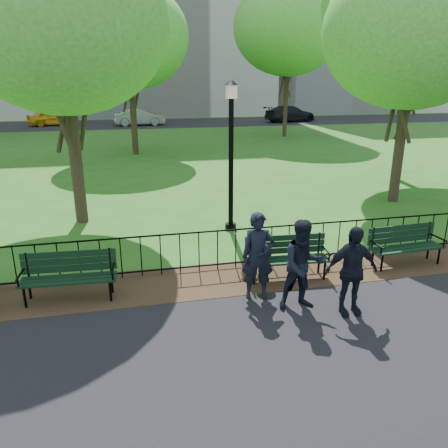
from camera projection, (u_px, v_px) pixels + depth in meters
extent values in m
plane|color=#2D6219|center=(296.00, 310.00, 7.76)|extent=(120.00, 120.00, 0.00)
cube|color=#332615|center=(269.00, 274.00, 9.14)|extent=(60.00, 1.60, 0.01)
cube|color=black|center=(153.00, 123.00, 40.13)|extent=(70.00, 9.00, 0.01)
cylinder|color=black|center=(263.00, 228.00, 9.33)|extent=(24.00, 0.04, 0.04)
cylinder|color=black|center=(262.00, 260.00, 9.57)|extent=(24.00, 0.04, 0.04)
cylinder|color=black|center=(263.00, 246.00, 9.46)|extent=(0.02, 0.02, 0.90)
cube|color=silver|center=(353.00, 10.00, 53.85)|extent=(20.00, 15.00, 24.00)
cube|color=black|center=(288.00, 260.00, 8.82)|extent=(1.71, 0.58, 0.04)
cube|color=black|center=(285.00, 241.00, 8.95)|extent=(1.68, 0.16, 0.42)
cylinder|color=black|center=(254.00, 275.00, 8.63)|extent=(0.05, 0.05, 0.42)
cylinder|color=black|center=(325.00, 271.00, 8.83)|extent=(0.05, 0.05, 0.42)
cylinder|color=black|center=(251.00, 268.00, 8.94)|extent=(0.05, 0.05, 0.42)
cylinder|color=black|center=(319.00, 264.00, 9.15)|extent=(0.05, 0.05, 0.42)
cylinder|color=black|center=(249.00, 254.00, 8.66)|extent=(0.08, 0.52, 0.04)
cylinder|color=black|center=(326.00, 250.00, 8.88)|extent=(0.08, 0.52, 0.04)
ellipsoid|color=black|center=(262.00, 253.00, 8.58)|extent=(0.39, 0.29, 0.41)
cube|color=black|center=(68.00, 280.00, 7.94)|extent=(1.73, 0.56, 0.04)
cube|color=black|center=(69.00, 258.00, 8.07)|extent=(1.71, 0.14, 0.43)
cylinder|color=black|center=(25.00, 298.00, 7.74)|extent=(0.05, 0.05, 0.43)
cylinder|color=black|center=(110.00, 291.00, 7.97)|extent=(0.05, 0.05, 0.43)
cylinder|color=black|center=(30.00, 289.00, 8.06)|extent=(0.05, 0.05, 0.43)
cylinder|color=black|center=(112.00, 283.00, 8.29)|extent=(0.05, 0.05, 0.43)
cylinder|color=black|center=(20.00, 274.00, 7.76)|extent=(0.07, 0.53, 0.04)
cylinder|color=black|center=(113.00, 268.00, 8.01)|extent=(0.07, 0.53, 0.04)
cube|color=black|center=(407.00, 248.00, 9.46)|extent=(1.68, 0.53, 0.04)
cube|color=black|center=(402.00, 231.00, 9.58)|extent=(1.66, 0.12, 0.41)
cylinder|color=black|center=(382.00, 263.00, 9.19)|extent=(0.05, 0.05, 0.41)
cylinder|color=black|center=(439.00, 256.00, 9.56)|extent=(0.05, 0.05, 0.41)
cylinder|color=black|center=(373.00, 257.00, 9.49)|extent=(0.05, 0.05, 0.41)
cylinder|color=black|center=(428.00, 251.00, 9.86)|extent=(0.05, 0.05, 0.41)
cylinder|color=black|center=(376.00, 244.00, 9.21)|extent=(0.06, 0.52, 0.04)
cylinder|color=black|center=(438.00, 237.00, 9.61)|extent=(0.06, 0.52, 0.04)
cylinder|color=black|center=(231.00, 226.00, 11.87)|extent=(0.31, 0.31, 0.17)
cylinder|color=black|center=(231.00, 166.00, 11.35)|extent=(0.13, 0.13, 3.49)
cube|color=beige|center=(231.00, 92.00, 10.76)|extent=(0.24, 0.24, 0.33)
cone|color=black|center=(231.00, 82.00, 10.69)|extent=(0.35, 0.35, 0.13)
cylinder|color=#2D2116|center=(77.00, 166.00, 12.06)|extent=(0.34, 0.34, 3.23)
ellipsoid|color=green|center=(61.00, 21.00, 10.91)|extent=(5.44, 5.44, 4.63)
cylinder|color=#2D2116|center=(399.00, 153.00, 14.17)|extent=(0.34, 0.34, 3.24)
ellipsoid|color=green|center=(414.00, 30.00, 13.01)|extent=(5.45, 5.45, 4.63)
cylinder|color=#2D2116|center=(403.00, 127.00, 17.15)|extent=(0.32, 0.32, 4.20)
cylinder|color=#2D2116|center=(134.00, 120.00, 23.24)|extent=(0.35, 0.35, 3.64)
ellipsoid|color=green|center=(128.00, 36.00, 21.94)|extent=(6.12, 6.12, 5.20)
cylinder|color=#2D2116|center=(286.00, 104.00, 30.51)|extent=(0.29, 0.29, 4.40)
ellipsoid|color=green|center=(289.00, 27.00, 28.94)|extent=(7.42, 7.42, 6.30)
imported|color=black|center=(258.00, 256.00, 7.94)|extent=(0.67, 0.51, 1.64)
imported|color=black|center=(303.00, 265.00, 7.57)|extent=(0.81, 0.44, 1.63)
imported|color=black|center=(351.00, 271.00, 7.40)|extent=(0.94, 0.41, 1.59)
imported|color=gold|center=(51.00, 118.00, 38.05)|extent=(4.23, 2.90, 1.34)
imported|color=#95989C|center=(139.00, 117.00, 38.05)|extent=(4.41, 1.78, 1.43)
imported|color=black|center=(290.00, 114.00, 41.53)|extent=(5.47, 3.41, 1.48)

